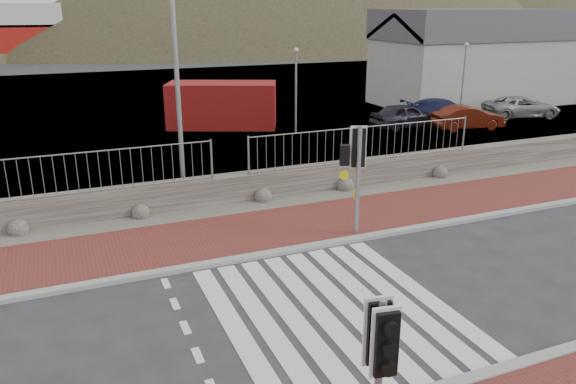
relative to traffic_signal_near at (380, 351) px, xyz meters
name	(u,v)px	position (x,y,z in m)	size (l,w,h in m)	color
ground	(333,310)	(1.42, 3.99, -1.88)	(220.00, 220.00, 0.00)	#28282B
sidewalk_far	(260,232)	(1.42, 8.49, -1.84)	(40.00, 3.00, 0.08)	brown
kerb_far	(280,252)	(1.42, 6.99, -1.83)	(40.00, 0.25, 0.12)	gray
zebra_crossing	(333,309)	(1.42, 3.99, -1.87)	(4.62, 5.60, 0.01)	silver
gravel_strip	(238,209)	(1.42, 10.49, -1.85)	(40.00, 1.50, 0.06)	#59544C
stone_wall	(230,189)	(1.42, 11.29, -1.43)	(40.00, 0.60, 0.90)	#454138
railing	(230,148)	(1.42, 11.14, -0.06)	(18.07, 0.07, 1.22)	gray
quay	(137,104)	(1.42, 31.89, -1.88)	(120.00, 40.00, 0.50)	#4C4C4F
water	(94,58)	(1.42, 66.89, -1.88)	(220.00, 50.00, 0.05)	#3F4C54
harbor_building	(474,57)	(21.42, 23.89, 1.05)	(12.20, 6.20, 5.80)	#9E9E99
hills_backdrop	(137,179)	(8.16, 91.89, -24.93)	(254.00, 90.00, 100.00)	#2C301D
traffic_signal_near	(380,351)	(0.00, 0.00, 0.00)	(0.40, 0.28, 2.61)	gray
traffic_signal_far	(357,158)	(3.75, 7.31, 0.34)	(0.75, 0.43, 3.06)	gray
streetlight	(180,45)	(0.25, 12.08, 3.02)	(1.85, 0.29, 8.70)	gray
shipping_container	(222,105)	(4.51, 22.75, -0.74)	(5.48, 2.28, 2.28)	maroon
car_a	(405,116)	(13.12, 18.93, -1.25)	(1.48, 3.68, 1.26)	black
car_b	(468,118)	(15.87, 17.40, -1.28)	(1.26, 3.63, 1.19)	#52170B
car_c	(443,111)	(15.77, 19.33, -1.24)	(1.79, 4.39, 1.28)	#121639
car_d	(522,107)	(20.82, 18.83, -1.29)	(1.94, 4.21, 1.17)	gray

